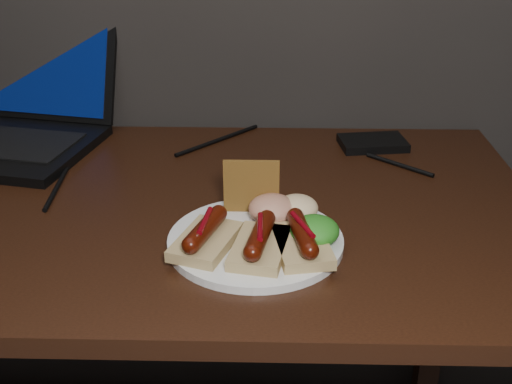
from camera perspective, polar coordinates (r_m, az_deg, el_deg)
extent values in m
cube|color=black|center=(1.09, -12.68, -1.49)|extent=(1.40, 0.70, 0.03)
cube|color=black|center=(1.56, 15.84, -8.88)|extent=(0.05, 0.05, 0.72)
cube|color=black|center=(1.45, -18.85, 10.92)|extent=(0.36, 0.16, 0.23)
cube|color=#071347|center=(1.45, -18.85, 10.92)|extent=(0.32, 0.14, 0.20)
cube|color=black|center=(1.29, 10.33, 4.31)|extent=(0.14, 0.10, 0.02)
cylinder|color=black|center=(1.15, -17.22, 0.52)|extent=(0.02, 0.18, 0.01)
cylinder|color=black|center=(1.29, -3.40, 4.63)|extent=(0.15, 0.17, 0.01)
cylinder|color=black|center=(1.20, 12.62, 2.38)|extent=(0.11, 0.10, 0.01)
cylinder|color=silver|center=(0.93, -0.05, -4.37)|extent=(0.33, 0.33, 0.01)
cube|color=tan|center=(0.90, -4.48, -4.40)|extent=(0.10, 0.13, 0.02)
cylinder|color=#4D1305|center=(0.89, -4.53, -3.26)|extent=(0.05, 0.10, 0.02)
sphere|color=#4D1305|center=(0.85, -5.83, -4.72)|extent=(0.03, 0.02, 0.02)
sphere|color=#4D1305|center=(0.93, -3.34, -1.91)|extent=(0.03, 0.02, 0.02)
cylinder|color=#5F040B|center=(0.88, -4.56, -2.55)|extent=(0.02, 0.07, 0.01)
cube|color=tan|center=(0.88, 0.36, -4.98)|extent=(0.09, 0.13, 0.02)
cylinder|color=#4D1305|center=(0.87, 0.36, -3.83)|extent=(0.04, 0.10, 0.02)
sphere|color=#4D1305|center=(0.83, -0.31, -5.42)|extent=(0.02, 0.02, 0.02)
sphere|color=#4D1305|center=(0.91, 0.98, -2.37)|extent=(0.03, 0.02, 0.02)
cylinder|color=#5F040B|center=(0.87, 0.37, -3.11)|extent=(0.01, 0.07, 0.01)
cube|color=tan|center=(0.89, 4.08, -4.76)|extent=(0.09, 0.13, 0.02)
cylinder|color=#4D1305|center=(0.88, 4.13, -3.62)|extent=(0.04, 0.10, 0.02)
sphere|color=#4D1305|center=(0.84, 4.81, -5.20)|extent=(0.03, 0.02, 0.02)
sphere|color=#4D1305|center=(0.92, 3.50, -2.17)|extent=(0.03, 0.02, 0.02)
cylinder|color=#5F040B|center=(0.87, 4.15, -2.91)|extent=(0.03, 0.07, 0.01)
cube|color=brown|center=(0.98, -0.42, 0.51)|extent=(0.09, 0.01, 0.08)
ellipsoid|color=#1D5B12|center=(0.91, 5.24, -3.43)|extent=(0.07, 0.07, 0.04)
ellipsoid|color=maroon|center=(0.96, 1.46, -1.49)|extent=(0.07, 0.07, 0.04)
ellipsoid|color=beige|center=(0.97, 3.68, -1.39)|extent=(0.06, 0.06, 0.04)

